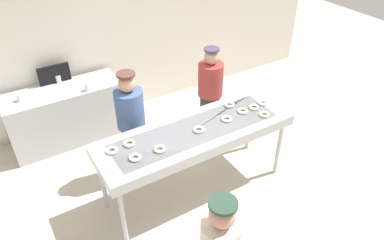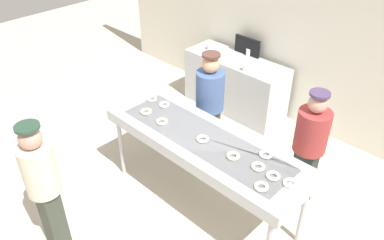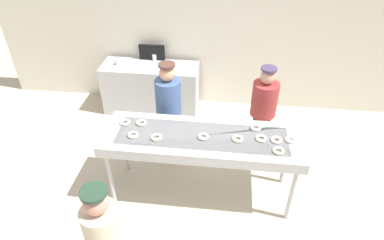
{
  "view_description": "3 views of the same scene",
  "coord_description": "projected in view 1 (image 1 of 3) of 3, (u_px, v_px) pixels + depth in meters",
  "views": [
    {
      "loc": [
        -1.87,
        -2.99,
        3.62
      ],
      "look_at": [
        -0.01,
        0.06,
        1.11
      ],
      "focal_mm": 33.97,
      "sensor_mm": 36.0,
      "label": 1
    },
    {
      "loc": [
        2.29,
        -2.55,
        3.55
      ],
      "look_at": [
        -0.19,
        0.01,
        1.14
      ],
      "focal_mm": 36.5,
      "sensor_mm": 36.0,
      "label": 2
    },
    {
      "loc": [
        0.26,
        -3.24,
        3.56
      ],
      "look_at": [
        -0.12,
        -0.03,
        1.25
      ],
      "focal_mm": 31.28,
      "sensor_mm": 36.0,
      "label": 3
    }
  ],
  "objects": [
    {
      "name": "sugar_donut_9",
      "position": [
        229.0,
        105.0,
        4.82
      ],
      "size": [
        0.17,
        0.17,
        0.03
      ],
      "primitive_type": "torus",
      "rotation": [
        0.0,
        0.0,
        1.88
      ],
      "color": "white",
      "rests_on": "fryer_conveyor"
    },
    {
      "name": "sugar_donut_7",
      "position": [
        199.0,
        130.0,
        4.37
      ],
      "size": [
        0.14,
        0.14,
        0.03
      ],
      "primitive_type": "torus",
      "rotation": [
        0.0,
        0.0,
        1.58
      ],
      "color": "#F0E4C4",
      "rests_on": "fryer_conveyor"
    },
    {
      "name": "ground_plane",
      "position": [
        195.0,
        188.0,
        4.97
      ],
      "size": [
        16.0,
        16.0,
        0.0
      ],
      "primitive_type": "plane",
      "color": "beige"
    },
    {
      "name": "paper_cup_1",
      "position": [
        58.0,
        79.0,
        5.51
      ],
      "size": [
        0.08,
        0.08,
        0.11
      ],
      "primitive_type": "cylinder",
      "color": "white",
      "rests_on": "prep_counter"
    },
    {
      "name": "sugar_donut_0",
      "position": [
        264.0,
        114.0,
        4.63
      ],
      "size": [
        0.15,
        0.15,
        0.03
      ],
      "primitive_type": "torus",
      "rotation": [
        0.0,
        0.0,
        0.14
      ],
      "color": "#FBEEC8",
      "rests_on": "fryer_conveyor"
    },
    {
      "name": "sugar_donut_10",
      "position": [
        129.0,
        143.0,
        4.15
      ],
      "size": [
        0.17,
        0.17,
        0.03
      ],
      "primitive_type": "torus",
      "rotation": [
        0.0,
        0.0,
        1.9
      ],
      "color": "white",
      "rests_on": "fryer_conveyor"
    },
    {
      "name": "menu_display",
      "position": [
        54.0,
        74.0,
        5.45
      ],
      "size": [
        0.47,
        0.04,
        0.29
      ],
      "primitive_type": "cube",
      "color": "black",
      "rests_on": "prep_counter"
    },
    {
      "name": "sugar_donut_8",
      "position": [
        227.0,
        119.0,
        4.55
      ],
      "size": [
        0.15,
        0.15,
        0.03
      ],
      "primitive_type": "torus",
      "rotation": [
        0.0,
        0.0,
        3.06
      ],
      "color": "#F9EFC4",
      "rests_on": "fryer_conveyor"
    },
    {
      "name": "prep_counter",
      "position": [
        67.0,
        115.0,
        5.62
      ],
      "size": [
        1.72,
        0.61,
        0.9
      ],
      "primitive_type": "cube",
      "color": "#B7BABF",
      "rests_on": "ground"
    },
    {
      "name": "sugar_donut_5",
      "position": [
        243.0,
        111.0,
        4.7
      ],
      "size": [
        0.19,
        0.19,
        0.03
      ],
      "primitive_type": "torus",
      "rotation": [
        0.0,
        0.0,
        2.46
      ],
      "color": "#FBEBC6",
      "rests_on": "fryer_conveyor"
    },
    {
      "name": "sugar_donut_6",
      "position": [
        263.0,
        103.0,
        4.86
      ],
      "size": [
        0.14,
        0.14,
        0.03
      ],
      "primitive_type": "torus",
      "rotation": [
        0.0,
        0.0,
        0.02
      ],
      "color": "white",
      "rests_on": "fryer_conveyor"
    },
    {
      "name": "paper_cup_0",
      "position": [
        87.0,
        87.0,
        5.31
      ],
      "size": [
        0.08,
        0.08,
        0.11
      ],
      "primitive_type": "cylinder",
      "color": "white",
      "rests_on": "prep_counter"
    },
    {
      "name": "sugar_donut_3",
      "position": [
        112.0,
        151.0,
        4.05
      ],
      "size": [
        0.19,
        0.19,
        0.03
      ],
      "primitive_type": "torus",
      "rotation": [
        0.0,
        0.0,
        0.62
      ],
      "color": "#F4E3C8",
      "rests_on": "fryer_conveyor"
    },
    {
      "name": "sugar_donut_2",
      "position": [
        254.0,
        107.0,
        4.77
      ],
      "size": [
        0.19,
        0.19,
        0.03
      ],
      "primitive_type": "torus",
      "rotation": [
        0.0,
        0.0,
        2.23
      ],
      "color": "white",
      "rests_on": "fryer_conveyor"
    },
    {
      "name": "sugar_donut_1",
      "position": [
        135.0,
        157.0,
        3.95
      ],
      "size": [
        0.19,
        0.19,
        0.03
      ],
      "primitive_type": "torus",
      "rotation": [
        0.0,
        0.0,
        2.06
      ],
      "color": "#F2EDC4",
      "rests_on": "fryer_conveyor"
    },
    {
      "name": "paper_cup_2",
      "position": [
        19.0,
        97.0,
        5.07
      ],
      "size": [
        0.08,
        0.08,
        0.11
      ],
      "primitive_type": "cylinder",
      "color": "white",
      "rests_on": "prep_counter"
    },
    {
      "name": "back_wall",
      "position": [
        115.0,
        19.0,
        5.73
      ],
      "size": [
        8.0,
        0.12,
        3.27
      ],
      "primitive_type": "cube",
      "color": "silver",
      "rests_on": "ground"
    },
    {
      "name": "worker_baker",
      "position": [
        210.0,
        89.0,
        5.43
      ],
      "size": [
        0.37,
        0.37,
        1.53
      ],
      "rotation": [
        0.0,
        0.0,
        3.17
      ],
      "color": "#212E29",
      "rests_on": "ground"
    },
    {
      "name": "fryer_conveyor",
      "position": [
        196.0,
        135.0,
        4.44
      ],
      "size": [
        2.48,
        0.8,
        1.0
      ],
      "color": "#B7BABF",
      "rests_on": "ground"
    },
    {
      "name": "sugar_donut_4",
      "position": [
        160.0,
        149.0,
        4.07
      ],
      "size": [
        0.16,
        0.16,
        0.03
      ],
      "primitive_type": "torus",
      "rotation": [
        0.0,
        0.0,
        1.41
      ],
      "color": "#F9EDC2",
      "rests_on": "fryer_conveyor"
    },
    {
      "name": "worker_assistant",
      "position": [
        131.0,
        119.0,
        4.7
      ],
      "size": [
        0.37,
        0.37,
        1.59
      ],
      "rotation": [
        0.0,
        0.0,
        3.29
      ],
      "color": "#35372F",
      "rests_on": "ground"
    }
  ]
}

